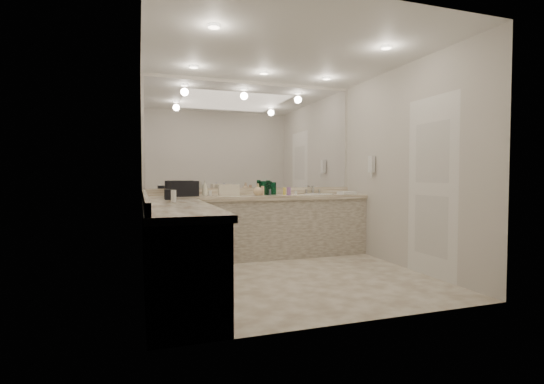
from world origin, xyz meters
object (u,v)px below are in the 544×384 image
object	(u,v)px
cream_cosmetic_case	(229,190)
soap_bottle_a	(205,188)
black_toiletry_bag	(183,188)
hand_towel	(347,193)
soap_bottle_c	(258,189)
soap_bottle_b	(224,189)
wall_phone	(372,164)
sink	(318,195)

from	to	relation	value
cream_cosmetic_case	soap_bottle_a	bearing A→B (deg)	172.14
black_toiletry_bag	hand_towel	world-z (taller)	black_toiletry_bag
soap_bottle_c	soap_bottle_b	bearing A→B (deg)	174.63
cream_cosmetic_case	soap_bottle_b	bearing A→B (deg)	-166.01
black_toiletry_bag	soap_bottle_b	world-z (taller)	black_toiletry_bag
soap_bottle_a	cream_cosmetic_case	bearing A→B (deg)	-12.41
black_toiletry_bag	soap_bottle_b	xyz separation A→B (m)	(0.56, -0.07, -0.02)
hand_towel	black_toiletry_bag	bearing A→B (deg)	176.35
wall_phone	cream_cosmetic_case	xyz separation A→B (m)	(-2.00, 0.51, -0.37)
sink	soap_bottle_c	world-z (taller)	soap_bottle_c
black_toiletry_bag	hand_towel	distance (m)	2.46
black_toiletry_bag	soap_bottle_b	bearing A→B (deg)	-6.83
sink	hand_towel	distance (m)	0.44
sink	soap_bottle_a	world-z (taller)	soap_bottle_a
wall_phone	soap_bottle_b	xyz separation A→B (m)	(-2.07, 0.50, -0.36)
wall_phone	soap_bottle_b	world-z (taller)	wall_phone
black_toiletry_bag	soap_bottle_c	bearing A→B (deg)	-6.16
soap_bottle_a	soap_bottle_b	size ratio (longest dim) A/B	1.15
cream_cosmetic_case	soap_bottle_b	size ratio (longest dim) A/B	1.54
wall_phone	black_toiletry_bag	bearing A→B (deg)	167.92
hand_towel	cream_cosmetic_case	bearing A→B (deg)	176.84
sink	soap_bottle_c	distance (m)	0.98
sink	hand_towel	bearing A→B (deg)	-12.34
soap_bottle_a	soap_bottle_c	distance (m)	0.75
wall_phone	black_toiletry_bag	world-z (taller)	wall_phone
black_toiletry_bag	sink	bearing A→B (deg)	-1.77
hand_towel	wall_phone	bearing A→B (deg)	-66.67
soap_bottle_b	soap_bottle_c	bearing A→B (deg)	-5.37
wall_phone	soap_bottle_c	world-z (taller)	wall_phone
soap_bottle_c	soap_bottle_a	bearing A→B (deg)	170.14
wall_phone	black_toiletry_bag	distance (m)	2.71
hand_towel	soap_bottle_c	distance (m)	1.41
soap_bottle_b	soap_bottle_c	size ratio (longest dim) A/B	1.07
wall_phone	soap_bottle_c	bearing A→B (deg)	164.15
soap_bottle_b	wall_phone	bearing A→B (deg)	-13.48
sink	soap_bottle_a	size ratio (longest dim) A/B	2.06
sink	black_toiletry_bag	xyz separation A→B (m)	(-2.02, 0.06, 0.12)
wall_phone	hand_towel	xyz separation A→B (m)	(-0.18, 0.41, -0.43)
soap_bottle_c	sink	bearing A→B (deg)	2.94
hand_towel	soap_bottle_a	size ratio (longest dim) A/B	1.18
wall_phone	hand_towel	size ratio (longest dim) A/B	0.95
cream_cosmetic_case	hand_towel	distance (m)	1.82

